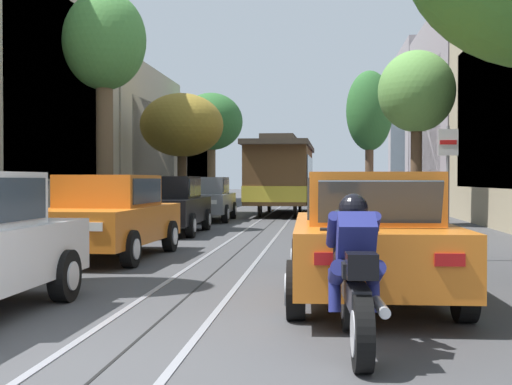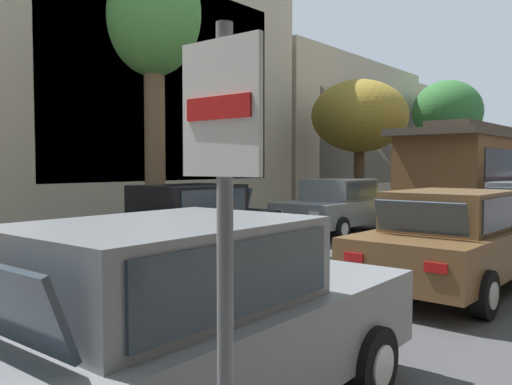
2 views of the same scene
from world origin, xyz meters
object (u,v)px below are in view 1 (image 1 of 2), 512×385
(parked_car_grey_fourth_right, at_px, (340,198))
(street_tree_kerb_left_second, at_px, (104,48))
(parked_car_black_mid_left, at_px, (168,205))
(parked_car_orange_near_right, at_px, (369,235))
(street_tree_kerb_left_mid, at_px, (182,126))
(parked_car_brown_mid_right, at_px, (349,204))
(cable_car_trolley, at_px, (281,176))
(parked_car_grey_second_right, at_px, (358,214))
(parked_car_navy_sixth_right, at_px, (333,193))
(street_tree_kerb_right_second, at_px, (417,94))
(street_tree_kerb_right_mid, at_px, (369,113))
(parked_car_orange_second_left, at_px, (108,216))
(parked_car_grey_fourth_left, at_px, (205,199))
(parked_car_white_far_right, at_px, (333,191))
(motorcycle_with_rider, at_px, (355,276))
(street_sign_post, at_px, (448,177))
(parked_car_maroon_fifth_right, at_px, (337,195))
(street_tree_kerb_left_fourth, at_px, (211,122))
(pedestrian_on_left_pavement, at_px, (438,197))

(parked_car_grey_fourth_right, relative_size, street_tree_kerb_left_second, 0.63)
(parked_car_black_mid_left, height_order, parked_car_orange_near_right, same)
(street_tree_kerb_left_mid, bearing_deg, parked_car_brown_mid_right, -54.74)
(parked_car_orange_near_right, bearing_deg, parked_car_grey_fourth_right, 89.70)
(parked_car_orange_near_right, height_order, cable_car_trolley, cable_car_trolley)
(parked_car_grey_second_right, xyz_separation_m, parked_car_navy_sixth_right, (-0.15, 22.47, 0.00))
(street_tree_kerb_left_second, height_order, street_tree_kerb_right_second, street_tree_kerb_left_second)
(street_tree_kerb_right_mid, bearing_deg, parked_car_orange_second_left, -105.32)
(parked_car_grey_fourth_left, xyz_separation_m, parked_car_white_far_right, (4.91, 18.04, 0.00))
(parked_car_black_mid_left, xyz_separation_m, parked_car_grey_fourth_right, (4.91, 6.75, 0.00))
(street_tree_kerb_right_mid, bearing_deg, motorcycle_with_rider, -94.15)
(motorcycle_with_rider, relative_size, street_sign_post, 0.80)
(parked_car_orange_near_right, bearing_deg, parked_car_white_far_right, 89.79)
(parked_car_maroon_fifth_right, distance_m, street_tree_kerb_left_mid, 7.64)
(street_tree_kerb_left_fourth, bearing_deg, parked_car_brown_mid_right, -70.40)
(parked_car_brown_mid_right, height_order, street_tree_kerb_right_second, street_tree_kerb_right_second)
(parked_car_grey_fourth_left, relative_size, parked_car_brown_mid_right, 1.00)
(parked_car_black_mid_left, xyz_separation_m, street_tree_kerb_left_fourth, (-2.21, 21.35, 4.04))
(parked_car_navy_sixth_right, bearing_deg, parked_car_grey_fourth_right, -89.56)
(street_tree_kerb_left_second, bearing_deg, parked_car_orange_second_left, -71.78)
(parked_car_navy_sixth_right, height_order, street_tree_kerb_right_mid, street_tree_kerb_right_mid)
(parked_car_navy_sixth_right, height_order, cable_car_trolley, cable_car_trolley)
(parked_car_navy_sixth_right, relative_size, street_tree_kerb_left_mid, 0.85)
(parked_car_brown_mid_right, relative_size, parked_car_maroon_fifth_right, 1.00)
(parked_car_brown_mid_right, height_order, street_sign_post, street_sign_post)
(parked_car_brown_mid_right, relative_size, motorcycle_with_rider, 2.21)
(parked_car_navy_sixth_right, bearing_deg, parked_car_grey_second_right, -89.63)
(cable_car_trolley, bearing_deg, street_tree_kerb_left_second, -115.60)
(parked_car_brown_mid_right, height_order, motorcycle_with_rider, parked_car_brown_mid_right)
(street_tree_kerb_left_mid, relative_size, pedestrian_on_left_pavement, 3.19)
(street_sign_post, bearing_deg, parked_car_orange_second_left, -179.39)
(parked_car_maroon_fifth_right, relative_size, street_tree_kerb_left_fourth, 0.67)
(street_tree_kerb_right_mid, bearing_deg, parked_car_orange_near_right, -93.92)
(parked_car_navy_sixth_right, height_order, parked_car_white_far_right, same)
(parked_car_orange_second_left, xyz_separation_m, parked_car_navy_sixth_right, (4.64, 23.71, 0.00))
(parked_car_white_far_right, height_order, street_sign_post, street_sign_post)
(parked_car_grey_second_right, distance_m, motorcycle_with_rider, 7.96)
(parked_car_brown_mid_right, bearing_deg, pedestrian_on_left_pavement, 45.29)
(cable_car_trolley, bearing_deg, parked_car_grey_second_right, -80.98)
(parked_car_orange_second_left, relative_size, motorcycle_with_rider, 2.22)
(motorcycle_with_rider, bearing_deg, parked_car_navy_sixth_right, 89.44)
(street_tree_kerb_right_mid, bearing_deg, pedestrian_on_left_pavement, -84.79)
(parked_car_orange_second_left, xyz_separation_m, street_tree_kerb_left_mid, (-1.96, 16.61, 3.02))
(street_tree_kerb_left_second, distance_m, cable_car_trolley, 11.32)
(street_tree_kerb_right_mid, relative_size, cable_car_trolley, 0.79)
(parked_car_grey_second_right, height_order, parked_car_navy_sixth_right, same)
(cable_car_trolley, bearing_deg, street_tree_kerb_right_second, -54.52)
(parked_car_orange_near_right, xyz_separation_m, street_tree_kerb_left_second, (-6.92, 11.06, 4.53))
(street_tree_kerb_left_mid, bearing_deg, parked_car_orange_near_right, -72.35)
(street_tree_kerb_left_mid, distance_m, street_sign_post, 18.65)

